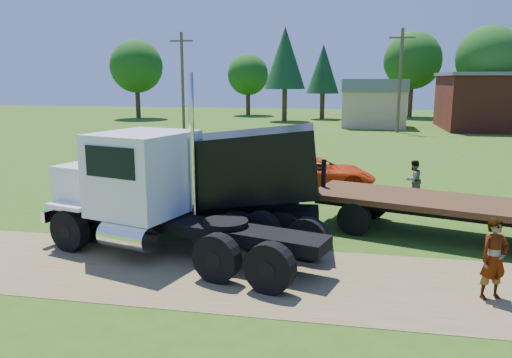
% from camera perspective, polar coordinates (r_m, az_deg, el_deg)
% --- Properties ---
extents(ground, '(140.00, 140.00, 0.00)m').
position_cam_1_polar(ground, '(12.26, 0.44, -11.11)').
color(ground, '#305713').
rests_on(ground, ground).
extents(dirt_track, '(120.00, 4.20, 0.01)m').
position_cam_1_polar(dirt_track, '(12.25, 0.44, -11.09)').
color(dirt_track, brown).
rests_on(dirt_track, ground).
extents(white_semi_tractor, '(8.21, 4.62, 4.86)m').
position_cam_1_polar(white_semi_tractor, '(14.02, -12.40, -1.37)').
color(white_semi_tractor, black).
rests_on(white_semi_tractor, ground).
extents(black_dump_truck, '(7.85, 2.97, 3.35)m').
position_cam_1_polar(black_dump_truck, '(15.05, -6.26, 0.41)').
color(black_dump_truck, black).
rests_on(black_dump_truck, ground).
extents(orange_pickup, '(5.18, 2.88, 1.37)m').
position_cam_1_polar(orange_pickup, '(21.73, 7.02, 0.66)').
color(orange_pickup, red).
rests_on(orange_pickup, ground).
extents(flatbed_trailer, '(8.45, 4.72, 2.07)m').
position_cam_1_polar(flatbed_trailer, '(15.96, 21.06, -3.17)').
color(flatbed_trailer, '#3D2B13').
rests_on(flatbed_trailer, ground).
extents(spectator_a, '(0.77, 0.66, 1.79)m').
position_cam_1_polar(spectator_a, '(11.96, 25.54, -8.26)').
color(spectator_a, '#999999').
rests_on(spectator_a, ground).
extents(spectator_b, '(0.95, 0.93, 1.55)m').
position_cam_1_polar(spectator_b, '(20.70, 17.54, -0.07)').
color(spectator_b, '#999999').
rests_on(spectator_b, ground).
extents(tan_shed, '(6.20, 5.40, 4.70)m').
position_cam_1_polar(tan_shed, '(51.22, 13.27, 8.52)').
color(tan_shed, tan).
rests_on(tan_shed, ground).
extents(utility_poles, '(42.20, 0.28, 9.00)m').
position_cam_1_polar(utility_poles, '(46.31, 16.14, 10.95)').
color(utility_poles, brown).
rests_on(utility_poles, ground).
extents(tree_row, '(56.91, 14.91, 10.48)m').
position_cam_1_polar(tree_row, '(61.08, 12.16, 12.70)').
color(tree_row, '#312014').
rests_on(tree_row, ground).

